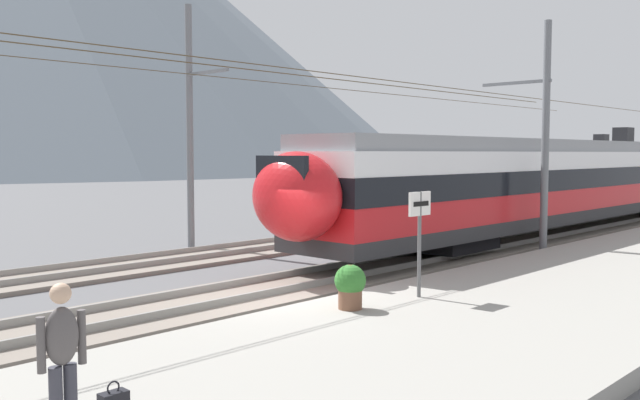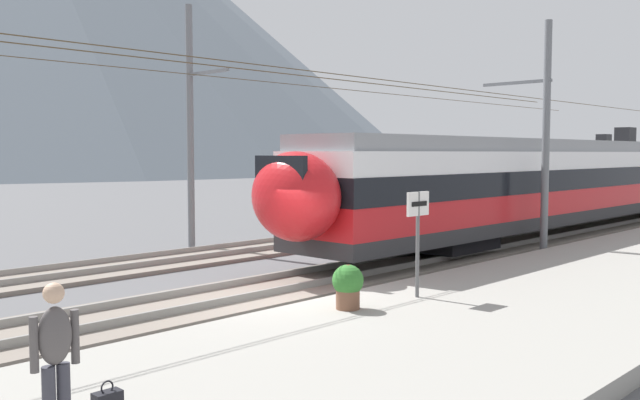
{
  "view_description": "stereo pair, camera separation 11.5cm",
  "coord_description": "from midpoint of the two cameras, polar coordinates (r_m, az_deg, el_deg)",
  "views": [
    {
      "loc": [
        -9.89,
        -10.62,
        3.37
      ],
      "look_at": [
        5.54,
        4.19,
        1.88
      ],
      "focal_mm": 38.36,
      "sensor_mm": 36.0,
      "label": 1
    },
    {
      "loc": [
        -9.81,
        -10.71,
        3.37
      ],
      "look_at": [
        5.54,
        4.19,
        1.88
      ],
      "focal_mm": 38.36,
      "sensor_mm": 36.0,
      "label": 2
    }
  ],
  "objects": [
    {
      "name": "ground_plane",
      "position": [
        14.9,
        -3.1,
        -9.08
      ],
      "size": [
        400.0,
        400.0,
        0.0
      ],
      "primitive_type": "plane",
      "color": "#565659"
    },
    {
      "name": "platform_slab",
      "position": [
        12.27,
        10.26,
        -11.21
      ],
      "size": [
        120.0,
        6.44,
        0.33
      ],
      "primitive_type": "cube",
      "color": "gray",
      "rests_on": "ground"
    },
    {
      "name": "track_near",
      "position": [
        16.01,
        -6.81,
        -7.94
      ],
      "size": [
        120.0,
        3.0,
        0.28
      ],
      "color": "slate",
      "rests_on": "ground"
    },
    {
      "name": "track_far",
      "position": [
        20.5,
        -16.59,
        -5.45
      ],
      "size": [
        120.0,
        3.0,
        0.28
      ],
      "color": "slate",
      "rests_on": "ground"
    },
    {
      "name": "train_near_platform",
      "position": [
        30.51,
        20.58,
        1.6
      ],
      "size": [
        33.92,
        2.89,
        4.27
      ],
      "color": "#2D2D30",
      "rests_on": "track_near"
    },
    {
      "name": "train_far_track",
      "position": [
        43.18,
        19.96,
        2.24
      ],
      "size": [
        33.35,
        2.91,
        4.27
      ],
      "color": "#2D2D30",
      "rests_on": "track_far"
    },
    {
      "name": "catenary_mast_mid",
      "position": [
        23.22,
        18.08,
        5.27
      ],
      "size": [
        48.41,
        2.43,
        7.56
      ],
      "color": "slate",
      "rests_on": "ground"
    },
    {
      "name": "catenary_mast_far_side",
      "position": [
        23.98,
        -10.44,
        6.3
      ],
      "size": [
        48.41,
        2.28,
        8.41
      ],
      "color": "slate",
      "rests_on": "ground"
    },
    {
      "name": "platform_sign",
      "position": [
        14.41,
        8.39,
        -1.66
      ],
      "size": [
        0.7,
        0.08,
        2.22
      ],
      "color": "#59595B",
      "rests_on": "platform_slab"
    },
    {
      "name": "passenger_walking",
      "position": [
        7.79,
        -20.81,
        -11.86
      ],
      "size": [
        0.53,
        0.22,
        1.69
      ],
      "color": "#383842",
      "rests_on": "platform_slab"
    },
    {
      "name": "potted_plant_platform_edge",
      "position": [
        13.35,
        2.59,
        -7.01
      ],
      "size": [
        0.62,
        0.62,
        0.87
      ],
      "color": "brown",
      "rests_on": "platform_slab"
    }
  ]
}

